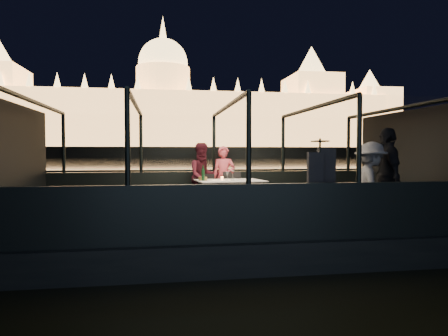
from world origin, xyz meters
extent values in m
plane|color=black|center=(0.00, 80.00, 0.00)|extent=(500.00, 500.00, 0.00)
cube|color=black|center=(0.00, 0.00, 0.00)|extent=(8.60, 4.40, 1.00)
cube|color=black|center=(0.00, 0.00, 0.48)|extent=(8.00, 4.00, 0.04)
cube|color=black|center=(0.00, 2.00, 0.95)|extent=(8.00, 0.08, 0.90)
cube|color=black|center=(0.00, -2.00, 0.95)|extent=(8.00, 0.08, 0.90)
cube|color=#423D33|center=(0.00, 210.00, 1.00)|extent=(400.00, 140.00, 6.00)
cube|color=silver|center=(0.18, 0.76, 0.89)|extent=(1.55, 1.19, 0.77)
cube|color=black|center=(-0.26, 1.33, 0.95)|extent=(0.51, 0.51, 0.86)
cube|color=black|center=(0.35, 1.21, 0.95)|extent=(0.46, 0.46, 0.91)
imported|color=#DD505F|center=(0.18, 1.61, 1.25)|extent=(0.62, 0.48, 1.54)
imported|color=#43121E|center=(-0.32, 1.56, 1.25)|extent=(0.90, 0.78, 1.61)
imported|color=white|center=(2.39, -1.33, 1.35)|extent=(0.78, 1.12, 1.58)
imported|color=black|center=(2.84, -1.10, 1.35)|extent=(0.71, 1.17, 1.85)
cylinder|color=#13361B|center=(-0.42, 0.67, 1.42)|extent=(0.09, 0.09, 0.33)
cylinder|color=olive|center=(-0.42, 0.75, 1.31)|extent=(0.20, 0.20, 0.08)
cylinder|color=#FF8B3F|center=(0.03, 0.84, 1.31)|extent=(0.07, 0.07, 0.08)
cylinder|color=white|center=(0.31, 0.66, 1.27)|extent=(0.33, 0.33, 0.02)
cylinder|color=white|center=(-0.29, 0.89, 1.27)|extent=(0.32, 0.32, 0.02)
camera|label=1|loc=(-1.33, -7.94, 1.88)|focal=32.00mm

